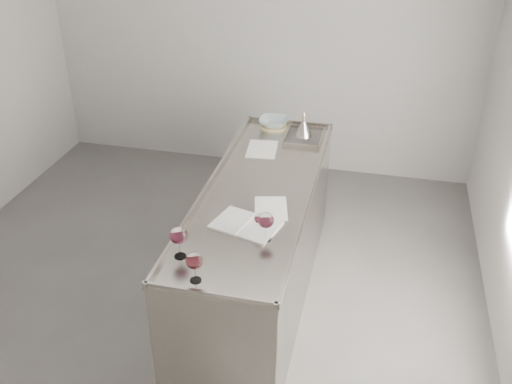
% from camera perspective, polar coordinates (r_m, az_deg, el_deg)
% --- Properties ---
extents(room_shell, '(4.54, 5.04, 2.84)m').
position_cam_1_polar(room_shell, '(3.73, -8.24, 5.10)').
color(room_shell, '#4C4A47').
rests_on(room_shell, ground).
extents(counter, '(0.77, 2.42, 0.97)m').
position_cam_1_polar(counter, '(4.31, 0.32, -5.06)').
color(counter, gray).
rests_on(counter, ground).
extents(wine_glass_left, '(0.10, 0.10, 0.20)m').
position_cam_1_polar(wine_glass_left, '(3.33, -7.74, -4.40)').
color(wine_glass_left, white).
rests_on(wine_glass_left, counter).
extents(wine_glass_middle, '(0.10, 0.10, 0.19)m').
position_cam_1_polar(wine_glass_middle, '(3.15, -6.19, -6.90)').
color(wine_glass_middle, white).
rests_on(wine_glass_middle, counter).
extents(wine_glass_right, '(0.10, 0.10, 0.19)m').
position_cam_1_polar(wine_glass_right, '(3.45, 1.00, -2.90)').
color(wine_glass_right, white).
rests_on(wine_glass_right, counter).
extents(wine_glass_small, '(0.07, 0.07, 0.13)m').
position_cam_1_polar(wine_glass_small, '(3.55, 0.33, -2.70)').
color(wine_glass_small, white).
rests_on(wine_glass_small, counter).
extents(notebook, '(0.47, 0.38, 0.02)m').
position_cam_1_polar(notebook, '(3.65, -1.01, -3.28)').
color(notebook, silver).
rests_on(notebook, counter).
extents(loose_paper_top, '(0.27, 0.36, 0.00)m').
position_cam_1_polar(loose_paper_top, '(4.62, 0.62, 4.33)').
color(loose_paper_top, white).
rests_on(loose_paper_top, counter).
extents(loose_paper_under, '(0.28, 0.35, 0.00)m').
position_cam_1_polar(loose_paper_under, '(3.82, 1.50, -1.65)').
color(loose_paper_under, silver).
rests_on(loose_paper_under, counter).
extents(trivet, '(0.29, 0.29, 0.02)m').
position_cam_1_polar(trivet, '(5.02, 1.78, 6.59)').
color(trivet, tan).
rests_on(trivet, counter).
extents(ceramic_bowl, '(0.26, 0.26, 0.06)m').
position_cam_1_polar(ceramic_bowl, '(5.00, 1.79, 7.02)').
color(ceramic_bowl, '#98ADB0').
rests_on(ceramic_bowl, trivet).
extents(wine_funnel, '(0.15, 0.15, 0.22)m').
position_cam_1_polar(wine_funnel, '(4.85, 4.77, 6.38)').
color(wine_funnel, '#B0A79D').
rests_on(wine_funnel, counter).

